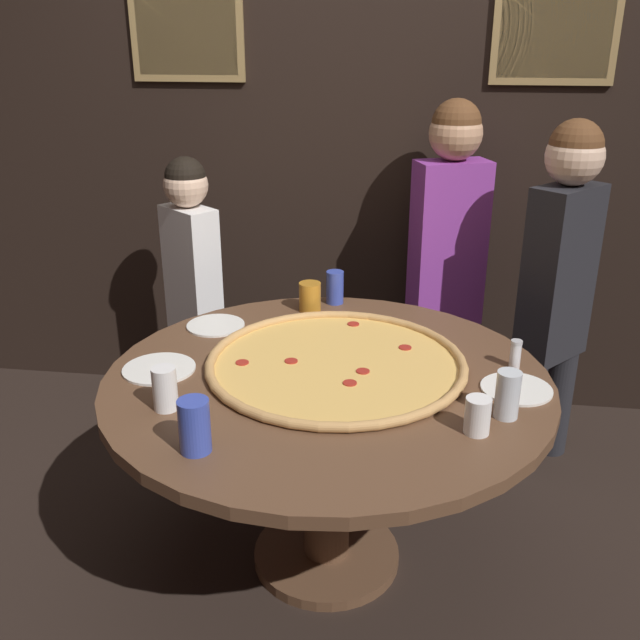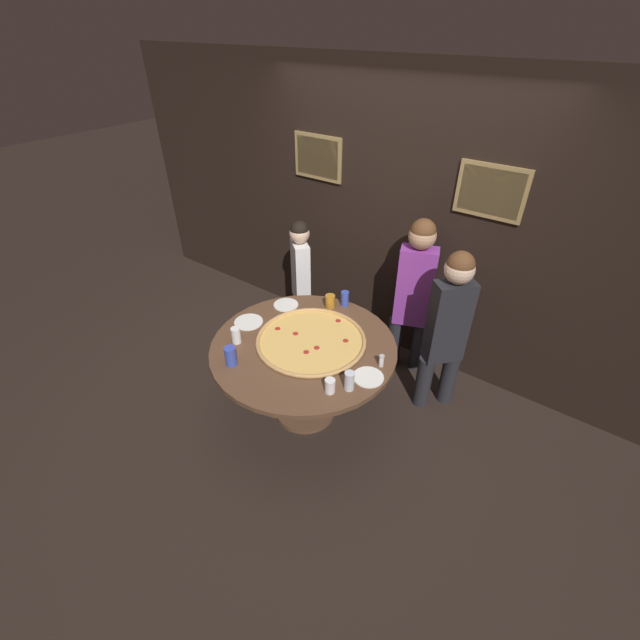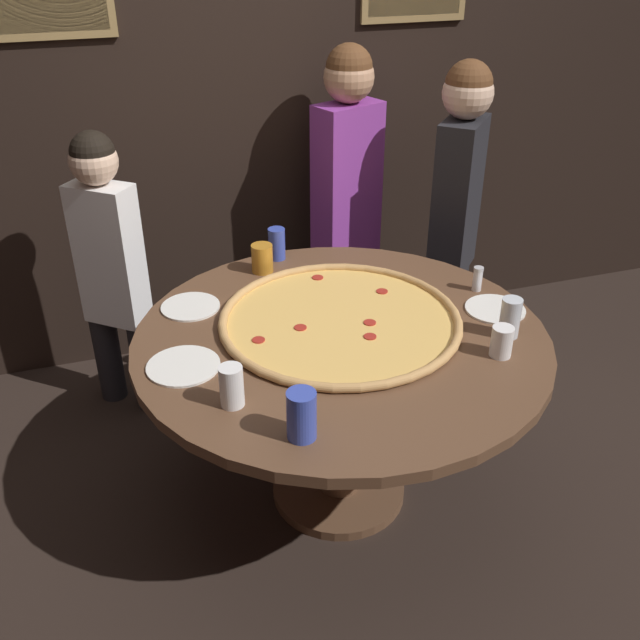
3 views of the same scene
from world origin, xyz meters
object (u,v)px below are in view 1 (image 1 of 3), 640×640
Objects in this scene: white_plate_left_side at (159,369)px; dining_table at (327,415)px; drink_cup_far_left at (478,416)px; white_plate_beside_cup at (216,325)px; drink_cup_near_left at (310,297)px; drink_cup_near_right at (335,287)px; drink_cup_front_edge at (165,389)px; white_plate_far_back at (516,389)px; diner_side_right at (447,251)px; condiment_shaker at (515,354)px; diner_far_left at (193,281)px; drink_cup_centre_back at (195,426)px; diner_centre_back at (558,281)px; giant_pizza at (336,363)px; drink_cup_beside_pizza at (508,395)px.

dining_table is at bearing 3.50° from white_plate_left_side.
drink_cup_far_left is 1.12m from white_plate_beside_cup.
drink_cup_near_left is 0.53× the size of white_plate_beside_cup.
drink_cup_near_right is at bearing 94.52° from dining_table.
drink_cup_near_left is at bearing 55.02° from white_plate_left_side.
white_plate_far_back is (1.04, 0.26, -0.06)m from drink_cup_front_edge.
dining_table is 0.96× the size of diner_side_right.
condiment_shaker is 0.08× the size of diner_far_left.
condiment_shaker is at bearing 34.97° from drink_cup_centre_back.
diner_centre_back reaches higher than white_plate_far_back.
giant_pizza is 0.56m from white_plate_beside_cup.
drink_cup_far_left is at bearing 174.39° from diner_far_left.
drink_cup_front_edge reaches higher than white_plate_beside_cup.
drink_cup_far_left reaches higher than white_plate_beside_cup.
drink_cup_centre_back is 1.12× the size of drink_cup_near_right.
white_plate_beside_cup is at bearing 102.04° from drink_cup_centre_back.
white_plate_left_side is (-0.26, 0.45, -0.07)m from drink_cup_centre_back.
drink_cup_near_left is (-0.14, 0.56, 0.20)m from dining_table.
drink_cup_near_right reaches higher than white_plate_beside_cup.
drink_cup_near_right is at bearing 78.20° from drink_cup_centre_back.
giant_pizza is 0.58m from white_plate_left_side.
white_plate_left_side is at bearing -102.57° from white_plate_beside_cup.
white_plate_left_side is at bearing -125.99° from drink_cup_near_right.
drink_cup_beside_pizza is 1.11m from white_plate_left_side.
drink_cup_centre_back reaches higher than white_plate_left_side.
drink_cup_near_left is (0.15, 1.04, -0.02)m from drink_cup_centre_back.
white_plate_beside_cup and white_plate_left_side have the same top height.
drink_cup_near_right is 0.56× the size of white_plate_left_side.
diner_side_right is at bearing 96.19° from drink_cup_beside_pizza.
condiment_shaker is 1.52m from diner_far_left.
drink_cup_near_left is 1.01m from drink_cup_beside_pizza.
diner_side_right is (0.70, 1.55, 0.04)m from drink_cup_centre_back.
drink_cup_front_edge is at bearing -112.71° from drink_cup_near_right.
drink_cup_centre_back is at bearing -59.72° from white_plate_left_side.
drink_cup_far_left reaches higher than condiment_shaker.
drink_cup_far_left is 1.03m from drink_cup_near_left.
dining_table is at bearing 32.13° from drink_cup_front_edge.
diner_side_right is (0.96, 1.10, 0.11)m from white_plate_left_side.
drink_cup_front_edge is (-0.44, -0.28, 0.21)m from dining_table.
drink_cup_beside_pizza reaches higher than white_plate_far_back.
drink_cup_far_left is 1.66m from diner_far_left.
white_plate_far_back is at bearing -46.29° from drink_cup_near_right.
drink_cup_far_left is 0.92× the size of drink_cup_near_left.
diner_far_left reaches higher than white_plate_left_side.
drink_cup_far_left is 1.04m from white_plate_left_side.
dining_table is 1.16m from diner_centre_back.
white_plate_far_back is at bearing -93.92° from condiment_shaker.
white_plate_far_back is 0.92× the size of white_plate_left_side.
condiment_shaker is (0.01, 0.16, 0.05)m from white_plate_far_back.
diner_centre_back is at bearing -144.72° from diner_far_left.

